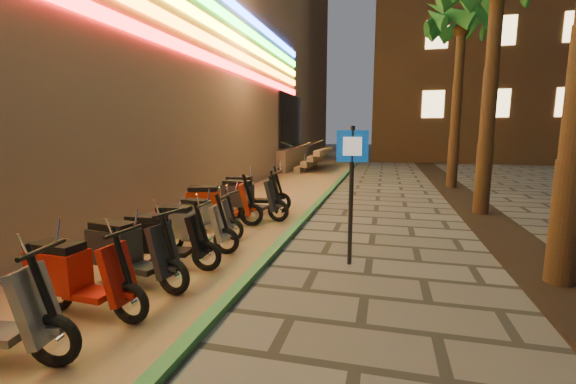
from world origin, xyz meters
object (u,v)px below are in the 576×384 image
(scooter_11, at_px, (249,192))
(scooter_9, at_px, (215,204))
(scooter_5, at_px, (128,251))
(scooter_8, at_px, (205,216))
(scooter_7, at_px, (187,227))
(scooter_10, at_px, (247,198))
(pedestrian_sign, at_px, (352,176))
(scooter_4, at_px, (75,275))
(scooter_6, at_px, (161,239))

(scooter_11, bearing_deg, scooter_9, -106.06)
(scooter_5, distance_m, scooter_8, 2.68)
(scooter_7, distance_m, scooter_11, 3.65)
(scooter_8, bearing_deg, scooter_11, 96.46)
(scooter_11, bearing_deg, scooter_10, -83.53)
(scooter_7, bearing_deg, scooter_11, 87.00)
(pedestrian_sign, distance_m, scooter_8, 3.45)
(scooter_4, bearing_deg, scooter_9, 96.15)
(scooter_8, height_order, scooter_11, scooter_11)
(pedestrian_sign, xyz_separation_m, scooter_5, (-3.03, -1.71, -0.98))
(scooter_8, bearing_deg, scooter_9, 107.70)
(scooter_11, bearing_deg, scooter_7, -97.70)
(pedestrian_sign, relative_size, scooter_11, 1.26)
(pedestrian_sign, bearing_deg, scooter_4, -145.18)
(scooter_5, xyz_separation_m, scooter_7, (0.04, 1.64, -0.04))
(scooter_9, xyz_separation_m, scooter_11, (0.21, 1.75, 0.02))
(scooter_5, bearing_deg, pedestrian_sign, 38.93)
(scooter_6, relative_size, scooter_8, 1.10)
(scooter_5, bearing_deg, scooter_9, 103.77)
(scooter_6, bearing_deg, scooter_8, 91.45)
(scooter_10, distance_m, scooter_11, 0.84)
(scooter_6, bearing_deg, pedestrian_sign, 13.88)
(pedestrian_sign, height_order, scooter_4, pedestrian_sign)
(scooter_11, bearing_deg, pedestrian_sign, -58.38)
(scooter_4, bearing_deg, scooter_11, 93.42)
(scooter_4, xyz_separation_m, scooter_6, (0.11, 1.70, -0.01))
(pedestrian_sign, bearing_deg, scooter_9, 145.18)
(scooter_5, xyz_separation_m, scooter_10, (0.17, 4.47, 0.03))
(pedestrian_sign, height_order, scooter_5, pedestrian_sign)
(scooter_9, bearing_deg, scooter_10, 48.02)
(scooter_4, bearing_deg, scooter_7, 91.41)
(scooter_5, relative_size, scooter_11, 0.94)
(scooter_6, bearing_deg, scooter_10, 84.50)
(scooter_4, distance_m, scooter_7, 2.58)
(scooter_5, distance_m, scooter_7, 1.64)
(scooter_7, bearing_deg, pedestrian_sign, -3.13)
(scooter_8, height_order, scooter_10, scooter_10)
(scooter_9, relative_size, scooter_10, 0.97)
(scooter_9, bearing_deg, scooter_8, -97.02)
(scooter_9, relative_size, scooter_11, 0.96)
(pedestrian_sign, distance_m, scooter_4, 4.18)
(pedestrian_sign, xyz_separation_m, scooter_11, (-3.09, 3.57, -0.94))
(scooter_6, bearing_deg, scooter_7, 87.58)
(scooter_4, relative_size, scooter_10, 0.91)
(scooter_4, xyz_separation_m, scooter_5, (0.05, 0.93, 0.02))
(scooter_10, bearing_deg, scooter_8, -92.65)
(scooter_4, distance_m, scooter_8, 3.61)
(scooter_9, distance_m, scooter_10, 1.03)
(scooter_6, distance_m, scooter_10, 3.71)
(pedestrian_sign, xyz_separation_m, scooter_7, (-2.99, -0.07, -1.02))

